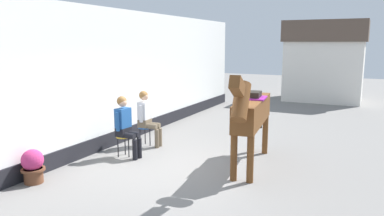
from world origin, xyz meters
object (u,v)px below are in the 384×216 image
at_px(seated_visitor_near, 125,124).
at_px(flower_planter_near, 33,166).
at_px(saddled_horse_center, 251,113).
at_px(seated_visitor_far, 147,115).

height_order(seated_visitor_near, flower_planter_near, seated_visitor_near).
height_order(seated_visitor_near, saddled_horse_center, saddled_horse_center).
bearing_deg(saddled_horse_center, seated_visitor_near, -168.81).
relative_size(seated_visitor_far, flower_planter_near, 2.17).
xyz_separation_m(seated_visitor_near, flower_planter_near, (-0.59, -2.06, -0.44)).
relative_size(seated_visitor_near, seated_visitor_far, 1.00).
xyz_separation_m(seated_visitor_far, flower_planter_near, (-0.52, -3.06, -0.44)).
relative_size(seated_visitor_near, saddled_horse_center, 0.46).
bearing_deg(saddled_horse_center, flower_planter_near, -142.02).
distance_m(seated_visitor_near, saddled_horse_center, 2.82).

